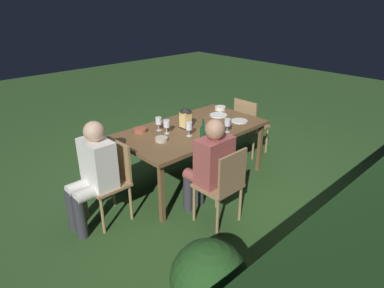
% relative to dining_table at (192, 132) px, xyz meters
% --- Properties ---
extents(ground_plane, '(16.00, 16.00, 0.00)m').
position_rel_dining_table_xyz_m(ground_plane, '(0.00, 0.00, -0.69)').
color(ground_plane, '#2D5123').
extents(dining_table, '(1.86, 1.02, 0.74)m').
position_rel_dining_table_xyz_m(dining_table, '(0.00, 0.00, 0.00)').
color(dining_table, brown).
rests_on(dining_table, ground).
extents(chair_head_far, '(0.40, 0.42, 0.87)m').
position_rel_dining_table_xyz_m(chair_head_far, '(1.18, 0.00, -0.20)').
color(chair_head_far, '#9E7A51').
rests_on(chair_head_far, ground).
extents(person_in_cream, '(0.48, 0.38, 1.15)m').
position_rel_dining_table_xyz_m(person_in_cream, '(1.38, 0.00, -0.05)').
color(person_in_cream, white).
rests_on(person_in_cream, ground).
extents(chair_side_right_b, '(0.42, 0.40, 0.87)m').
position_rel_dining_table_xyz_m(chair_side_right_b, '(0.42, 0.90, -0.20)').
color(chair_side_right_b, '#9E7A51').
rests_on(chair_side_right_b, ground).
extents(person_in_rust, '(0.38, 0.47, 1.15)m').
position_rel_dining_table_xyz_m(person_in_rust, '(0.42, 0.71, -0.05)').
color(person_in_rust, '#9E4C47').
rests_on(person_in_rust, ground).
extents(chair_head_near, '(0.40, 0.42, 0.87)m').
position_rel_dining_table_xyz_m(chair_head_near, '(-1.18, 0.00, -0.20)').
color(chair_head_near, '#9E7A51').
rests_on(chair_head_near, ground).
extents(lantern_centerpiece, '(0.15, 0.15, 0.27)m').
position_rel_dining_table_xyz_m(lantern_centerpiece, '(0.06, -0.06, 0.20)').
color(lantern_centerpiece, black).
rests_on(lantern_centerpiece, dining_table).
extents(green_bottle_on_table, '(0.07, 0.07, 0.29)m').
position_rel_dining_table_xyz_m(green_bottle_on_table, '(0.25, 0.44, 0.16)').
color(green_bottle_on_table, '#144723').
rests_on(green_bottle_on_table, dining_table).
extents(wine_glass_a, '(0.08, 0.08, 0.17)m').
position_rel_dining_table_xyz_m(wine_glass_a, '(0.21, 0.17, 0.17)').
color(wine_glass_a, silver).
rests_on(wine_glass_a, dining_table).
extents(wine_glass_b, '(0.08, 0.08, 0.17)m').
position_rel_dining_table_xyz_m(wine_glass_b, '(-0.21, 0.40, 0.17)').
color(wine_glass_b, silver).
rests_on(wine_glass_b, dining_table).
extents(wine_glass_c, '(0.08, 0.08, 0.17)m').
position_rel_dining_table_xyz_m(wine_glass_c, '(0.35, -0.22, 0.17)').
color(wine_glass_c, silver).
rests_on(wine_glass_c, dining_table).
extents(wine_glass_d, '(0.08, 0.08, 0.17)m').
position_rel_dining_table_xyz_m(wine_glass_d, '(0.35, -0.07, 0.17)').
color(wine_glass_d, silver).
rests_on(wine_glass_d, dining_table).
extents(plate_a, '(0.21, 0.21, 0.01)m').
position_rel_dining_table_xyz_m(plate_a, '(-0.62, 0.26, 0.06)').
color(plate_a, silver).
rests_on(plate_a, dining_table).
extents(plate_b, '(0.24, 0.24, 0.01)m').
position_rel_dining_table_xyz_m(plate_b, '(-0.59, -0.09, 0.06)').
color(plate_b, white).
rests_on(plate_b, dining_table).
extents(bowl_olives, '(0.15, 0.15, 0.04)m').
position_rel_dining_table_xyz_m(bowl_olives, '(0.54, 0.06, 0.07)').
color(bowl_olives, '#BCAD8E').
rests_on(bowl_olives, dining_table).
extents(bowl_bread, '(0.11, 0.11, 0.05)m').
position_rel_dining_table_xyz_m(bowl_bread, '(-0.04, 0.19, 0.08)').
color(bowl_bread, silver).
rests_on(bowl_bread, dining_table).
extents(bowl_salad, '(0.16, 0.16, 0.05)m').
position_rel_dining_table_xyz_m(bowl_salad, '(0.55, -0.33, 0.08)').
color(bowl_salad, '#9E5138').
rests_on(bowl_salad, dining_table).
extents(bowl_dip, '(0.16, 0.16, 0.05)m').
position_rel_dining_table_xyz_m(bowl_dip, '(-0.80, -0.25, 0.08)').
color(bowl_dip, silver).
rests_on(bowl_dip, dining_table).
extents(potted_plant_by_hedge, '(0.54, 0.54, 0.78)m').
position_rel_dining_table_xyz_m(potted_plant_by_hedge, '(1.46, 1.70, -0.23)').
color(potted_plant_by_hedge, '#9E5133').
rests_on(potted_plant_by_hedge, ground).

